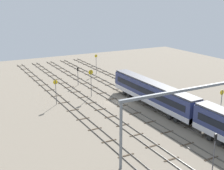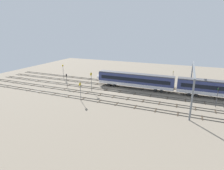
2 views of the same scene
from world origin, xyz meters
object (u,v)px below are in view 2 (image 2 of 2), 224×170
object	(u,v)px
speed_sign_near_foreground	(91,79)
speed_sign_far_trackside	(63,70)
overhead_gantry	(193,75)
speed_sign_mid_trackside	(173,77)
signal_light_trackside_departure	(67,78)
relay_cabinet	(124,79)
signal_light_trackside_approach	(217,95)
speed_sign_distant_end	(80,89)
train	(174,85)

from	to	relation	value
speed_sign_near_foreground	speed_sign_far_trackside	bearing A→B (deg)	-28.49
overhead_gantry	speed_sign_mid_trackside	world-z (taller)	overhead_gantry
signal_light_trackside_departure	relay_cabinet	distance (m)	20.95
speed_sign_near_foreground	signal_light_trackside_departure	size ratio (longest dim) A/B	1.34
speed_sign_near_foreground	signal_light_trackside_approach	size ratio (longest dim) A/B	1.20
overhead_gantry	signal_light_trackside_approach	world-z (taller)	overhead_gantry
relay_cabinet	speed_sign_mid_trackside	bearing A→B (deg)	175.80
overhead_gantry	speed_sign_far_trackside	bearing A→B (deg)	-8.15
speed_sign_distant_end	signal_light_trackside_departure	size ratio (longest dim) A/B	1.15
speed_sign_near_foreground	relay_cabinet	size ratio (longest dim) A/B	3.65
overhead_gantry	signal_light_trackside_approach	size ratio (longest dim) A/B	4.92
speed_sign_far_trackside	signal_light_trackside_approach	world-z (taller)	speed_sign_far_trackside
speed_sign_near_foreground	relay_cabinet	xyz separation A→B (m)	(-5.16, -15.52, -3.09)
speed_sign_near_foreground	signal_light_trackside_departure	distance (m)	9.83
speed_sign_near_foreground	signal_light_trackside_departure	xyz separation A→B (m)	(9.73, -0.94, -0.97)
overhead_gantry	relay_cabinet	size ratio (longest dim) A/B	15.00
train	signal_light_trackside_approach	size ratio (longest dim) A/B	10.25
speed_sign_near_foreground	speed_sign_mid_trackside	world-z (taller)	speed_sign_near_foreground
train	speed_sign_distant_end	bearing A→B (deg)	35.99
speed_sign_far_trackside	signal_light_trackside_approach	size ratio (longest dim) A/B	1.12
speed_sign_far_trackside	train	bearing A→B (deg)	177.37
speed_sign_near_foreground	relay_cabinet	bearing A→B (deg)	-108.40
signal_light_trackside_departure	speed_sign_distant_end	bearing A→B (deg)	140.46
train	speed_sign_distant_end	size ratio (longest dim) A/B	9.97
train	relay_cabinet	xyz separation A→B (m)	(17.99, -7.80, -1.90)
speed_sign_near_foreground	speed_sign_mid_trackside	xyz separation A→B (m)	(-22.30, -14.26, -0.39)
speed_sign_mid_trackside	relay_cabinet	size ratio (longest dim) A/B	3.35
signal_light_trackside_approach	signal_light_trackside_departure	xyz separation A→B (m)	(43.34, -0.01, -0.32)
speed_sign_far_trackside	relay_cabinet	world-z (taller)	speed_sign_far_trackside
speed_sign_mid_trackside	speed_sign_far_trackside	world-z (taller)	speed_sign_far_trackside
speed_sign_far_trackside	speed_sign_distant_end	size ratio (longest dim) A/B	1.09
train	signal_light_trackside_departure	bearing A→B (deg)	11.64
speed_sign_distant_end	relay_cabinet	world-z (taller)	speed_sign_distant_end
speed_sign_mid_trackside	speed_sign_near_foreground	bearing A→B (deg)	32.60
relay_cabinet	speed_sign_distant_end	bearing A→B (deg)	80.71
signal_light_trackside_approach	relay_cabinet	distance (m)	32.05
overhead_gantry	signal_light_trackside_departure	distance (m)	37.85
train	speed_sign_mid_trackside	world-z (taller)	speed_sign_mid_trackside
speed_sign_distant_end	relay_cabinet	distance (m)	24.13
speed_sign_distant_end	signal_light_trackside_departure	distance (m)	14.30
speed_sign_near_foreground	speed_sign_distant_end	world-z (taller)	speed_sign_near_foreground
overhead_gantry	speed_sign_mid_trackside	xyz separation A→B (m)	(5.52, -11.18, -3.54)
relay_cabinet	speed_sign_far_trackside	bearing A→B (deg)	14.53
train	overhead_gantry	xyz separation A→B (m)	(-4.67, 4.64, 4.34)
train	signal_light_trackside_approach	xyz separation A→B (m)	(-10.45, 6.79, 0.54)
speed_sign_mid_trackside	signal_light_trackside_departure	world-z (taller)	speed_sign_mid_trackside
train	speed_sign_mid_trackside	bearing A→B (deg)	-82.59
train	speed_sign_near_foreground	xyz separation A→B (m)	(23.15, 7.72, 1.19)
speed_sign_near_foreground	signal_light_trackside_approach	xyz separation A→B (m)	(-33.60, -0.93, -0.65)
speed_sign_near_foreground	relay_cabinet	world-z (taller)	speed_sign_near_foreground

